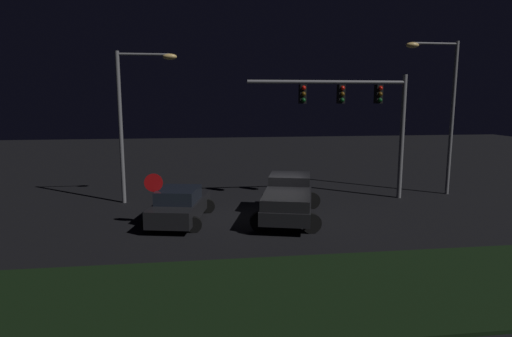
% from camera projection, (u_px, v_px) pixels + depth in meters
% --- Properties ---
extents(ground_plane, '(80.00, 80.00, 0.00)m').
position_uv_depth(ground_plane, '(280.00, 215.00, 19.85)').
color(ground_plane, black).
extents(grass_median, '(22.75, 5.24, 0.10)m').
position_uv_depth(grass_median, '(336.00, 290.00, 11.90)').
color(grass_median, black).
rests_on(grass_median, ground_plane).
extents(pickup_truck, '(3.81, 5.74, 1.80)m').
position_uv_depth(pickup_truck, '(289.00, 196.00, 19.16)').
color(pickup_truck, black).
rests_on(pickup_truck, ground_plane).
extents(car_sedan, '(3.07, 4.68, 1.51)m').
position_uv_depth(car_sedan, '(180.00, 205.00, 18.58)').
color(car_sedan, black).
rests_on(car_sedan, ground_plane).
extents(traffic_signal_gantry, '(8.32, 0.56, 6.50)m').
position_uv_depth(traffic_signal_gantry, '(359.00, 106.00, 22.11)').
color(traffic_signal_gantry, slate).
rests_on(traffic_signal_gantry, ground_plane).
extents(street_lamp_left, '(2.97, 0.44, 7.57)m').
position_uv_depth(street_lamp_left, '(133.00, 107.00, 21.44)').
color(street_lamp_left, slate).
rests_on(street_lamp_left, ground_plane).
extents(street_lamp_right, '(2.97, 0.44, 8.29)m').
position_uv_depth(street_lamp_right, '(443.00, 99.00, 23.26)').
color(street_lamp_right, slate).
rests_on(street_lamp_right, ground_plane).
extents(stop_sign, '(0.76, 0.08, 2.23)m').
position_uv_depth(stop_sign, '(154.00, 189.00, 17.82)').
color(stop_sign, slate).
rests_on(stop_sign, ground_plane).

